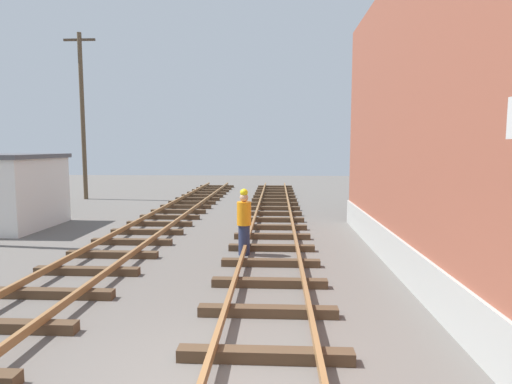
{
  "coord_description": "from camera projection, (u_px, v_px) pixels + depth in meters",
  "views": [
    {
      "loc": [
        0.8,
        -4.88,
        3.01
      ],
      "look_at": [
        -0.01,
        11.16,
        1.31
      ],
      "focal_mm": 29.65,
      "sensor_mm": 36.0,
      "label": 1
    }
  ],
  "objects": [
    {
      "name": "utility_pole_far",
      "position": [
        83.0,
        114.0,
        24.14
      ],
      "size": [
        1.8,
        0.24,
        9.42
      ],
      "color": "brown",
      "rests_on": "ground"
    },
    {
      "name": "track_worker_foreground",
      "position": [
        244.0,
        222.0,
        11.79
      ],
      "size": [
        0.4,
        0.4,
        1.87
      ],
      "color": "#262D4C",
      "rests_on": "ground"
    },
    {
      "name": "control_hut",
      "position": [
        9.0,
        191.0,
        15.68
      ],
      "size": [
        3.0,
        3.8,
        2.76
      ],
      "color": "silver",
      "rests_on": "ground"
    },
    {
      "name": "track_near_building",
      "position": [
        263.0,
        384.0,
        5.16
      ],
      "size": [
        2.5,
        54.38,
        0.32
      ],
      "color": "#4C3826",
      "rests_on": "ground"
    }
  ]
}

